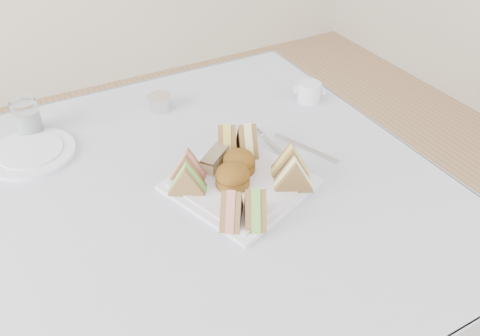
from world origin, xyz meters
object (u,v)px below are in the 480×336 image
table (204,295)px  serving_plate (240,184)px  water_glass (27,118)px  creamer_jug (309,92)px

table → serving_plate: bearing=-27.5°
water_glass → table: bearing=-54.2°
serving_plate → water_glass: bearing=110.1°
table → water_glass: (-0.27, 0.38, 0.42)m
serving_plate → creamer_jug: (0.34, 0.23, 0.02)m
table → water_glass: size_ratio=9.96×
table → creamer_jug: (0.42, 0.19, 0.40)m
water_glass → creamer_jug: bearing=-15.4°
table → creamer_jug: creamer_jug is taller
water_glass → creamer_jug: 0.72m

